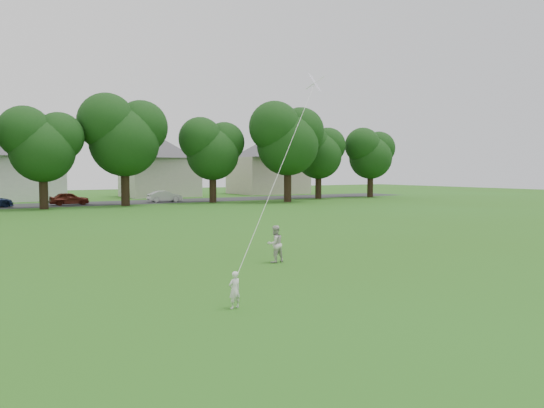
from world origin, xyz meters
TOP-DOWN VIEW (x-y plane):
  - ground at (0.00, 0.00)m, footprint 160.00×160.00m
  - street at (0.00, 42.00)m, footprint 90.00×7.00m
  - toddler at (-1.39, -0.74)m, footprint 0.37×0.28m
  - older_boy at (2.87, 4.14)m, footprint 0.70×0.57m
  - kite at (2.00, 2.21)m, footprint 3.85×3.39m
  - tree_row at (1.28, 36.41)m, footprint 81.88×10.31m
  - house_row at (0.97, 52.00)m, footprint 77.04×13.74m

SIDE VIEW (x-z plane):
  - ground at x=0.00m, z-range 0.00..0.00m
  - street at x=0.00m, z-range 0.00..0.01m
  - toddler at x=-1.39m, z-range 0.00..0.91m
  - older_boy at x=2.87m, z-range 0.00..1.35m
  - kite at x=2.00m, z-range -1.71..9.19m
  - house_row at x=0.97m, z-range -0.14..9.37m
  - tree_row at x=1.28m, z-range 0.78..12.36m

